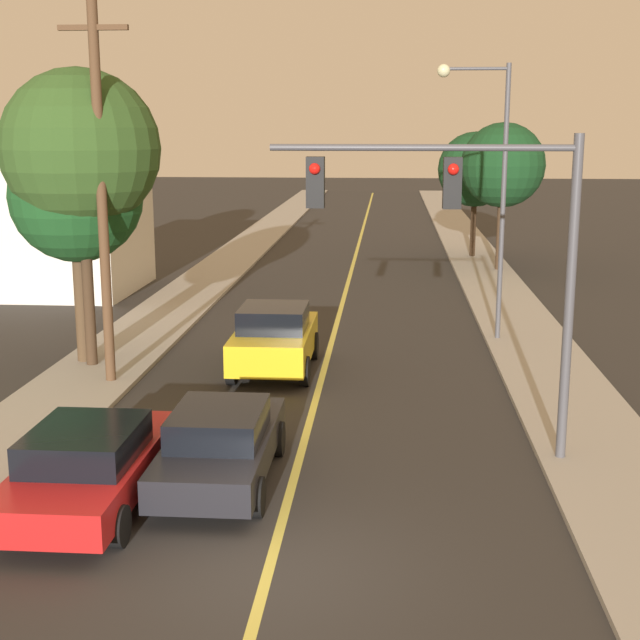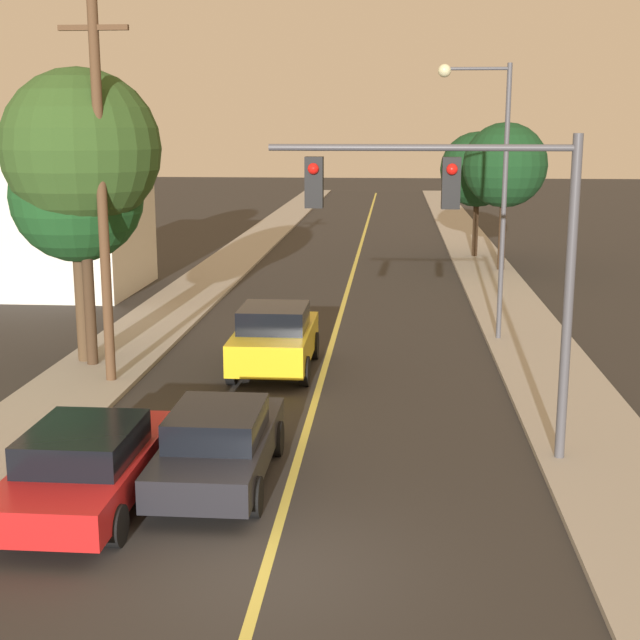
# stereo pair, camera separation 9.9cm
# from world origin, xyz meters

# --- Properties ---
(ground_plane) EXTENTS (200.00, 200.00, 0.00)m
(ground_plane) POSITION_xyz_m (0.00, 0.00, 0.00)
(ground_plane) COLOR #2D2B28
(road_surface) EXTENTS (8.89, 80.00, 0.01)m
(road_surface) POSITION_xyz_m (0.00, 36.00, 0.01)
(road_surface) COLOR #2D2B28
(road_surface) RESTS_ON ground
(sidewalk_left) EXTENTS (2.50, 80.00, 0.12)m
(sidewalk_left) POSITION_xyz_m (-5.70, 36.00, 0.06)
(sidewalk_left) COLOR #9E998E
(sidewalk_left) RESTS_ON ground
(sidewalk_right) EXTENTS (2.50, 80.00, 0.12)m
(sidewalk_right) POSITION_xyz_m (5.70, 36.00, 0.06)
(sidewalk_right) COLOR #9E998E
(sidewalk_right) RESTS_ON ground
(car_near_lane_front) EXTENTS (1.85, 4.40, 1.40)m
(car_near_lane_front) POSITION_xyz_m (-1.25, 3.10, 0.72)
(car_near_lane_front) COLOR black
(car_near_lane_front) RESTS_ON ground
(car_near_lane_second) EXTENTS (1.99, 4.15, 1.72)m
(car_near_lane_second) POSITION_xyz_m (-1.25, 10.41, 0.87)
(car_near_lane_second) COLOR gold
(car_near_lane_second) RESTS_ON ground
(car_outer_lane_front) EXTENTS (2.00, 4.63, 1.39)m
(car_outer_lane_front) POSITION_xyz_m (-3.20, 1.97, 0.72)
(car_outer_lane_front) COLOR red
(car_outer_lane_front) RESTS_ON ground
(traffic_signal_mast) EXTENTS (5.45, 0.42, 5.88)m
(traffic_signal_mast) POSITION_xyz_m (3.05, 4.54, 4.36)
(traffic_signal_mast) COLOR #47474C
(traffic_signal_mast) RESTS_ON ground
(streetlamp_right) EXTENTS (2.02, 0.36, 7.70)m
(streetlamp_right) POSITION_xyz_m (4.35, 14.13, 5.02)
(streetlamp_right) COLOR #47474C
(streetlamp_right) RESTS_ON ground
(utility_pole_left) EXTENTS (1.60, 0.24, 8.75)m
(utility_pole_left) POSITION_xyz_m (-5.05, 8.92, 4.66)
(utility_pole_left) COLOR #513823
(utility_pole_left) RESTS_ON ground
(tree_left_near) EXTENTS (3.36, 3.36, 5.97)m
(tree_left_near) POSITION_xyz_m (-6.29, 10.68, 4.38)
(tree_left_near) COLOR #4C3823
(tree_left_near) RESTS_ON ground
(tree_left_far) EXTENTS (3.92, 3.92, 7.42)m
(tree_left_far) POSITION_xyz_m (-5.98, 10.32, 5.56)
(tree_left_far) COLOR #3D2B1C
(tree_left_far) RESTS_ON ground
(tree_right_near) EXTENTS (3.48, 3.48, 5.80)m
(tree_right_near) POSITION_xyz_m (5.57, 31.16, 4.17)
(tree_right_near) COLOR #3D2B1C
(tree_right_near) RESTS_ON ground
(tree_right_far) EXTENTS (3.54, 3.54, 6.20)m
(tree_right_far) POSITION_xyz_m (6.34, 27.05, 4.53)
(tree_right_far) COLOR #3D2B1C
(tree_right_far) RESTS_ON ground
(domed_building_left) EXTENTS (5.82, 5.82, 7.70)m
(domed_building_left) POSITION_xyz_m (-10.86, 21.28, 3.15)
(domed_building_left) COLOR silver
(domed_building_left) RESTS_ON ground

